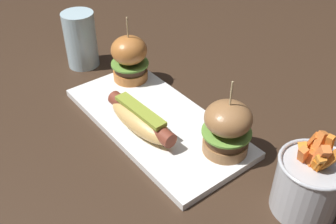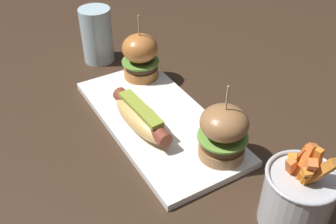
# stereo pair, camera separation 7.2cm
# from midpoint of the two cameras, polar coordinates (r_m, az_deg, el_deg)

# --- Properties ---
(ground_plane) EXTENTS (3.00, 3.00, 0.00)m
(ground_plane) POSITION_cam_midpoint_polar(r_m,az_deg,el_deg) (0.78, -4.46, -1.86)
(ground_plane) COLOR #382619
(platter_main) EXTENTS (0.40, 0.19, 0.01)m
(platter_main) POSITION_cam_midpoint_polar(r_m,az_deg,el_deg) (0.77, -4.48, -1.46)
(platter_main) COLOR white
(platter_main) RESTS_ON ground
(hot_dog) EXTENTS (0.18, 0.06, 0.05)m
(hot_dog) POSITION_cam_midpoint_polar(r_m,az_deg,el_deg) (0.73, -6.87, -1.15)
(hot_dog) COLOR tan
(hot_dog) RESTS_ON platter_main
(slider_left) EXTENTS (0.08, 0.08, 0.15)m
(slider_left) POSITION_cam_midpoint_polar(r_m,az_deg,el_deg) (0.87, -8.07, 7.78)
(slider_left) COLOR #BB6E32
(slider_left) RESTS_ON platter_main
(slider_right) EXTENTS (0.09, 0.09, 0.14)m
(slider_right) POSITION_cam_midpoint_polar(r_m,az_deg,el_deg) (0.67, 5.67, -2.45)
(slider_right) COLOR #99693E
(slider_right) RESTS_ON platter_main
(fries_bucket) EXTENTS (0.10, 0.10, 0.15)m
(fries_bucket) POSITION_cam_midpoint_polar(r_m,az_deg,el_deg) (0.61, 16.83, -10.10)
(fries_bucket) COLOR #B7BABF
(fries_bucket) RESTS_ON ground
(water_glass) EXTENTS (0.08, 0.08, 0.13)m
(water_glass) POSITION_cam_midpoint_polar(r_m,az_deg,el_deg) (0.97, -14.85, 10.17)
(water_glass) COLOR silver
(water_glass) RESTS_ON ground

